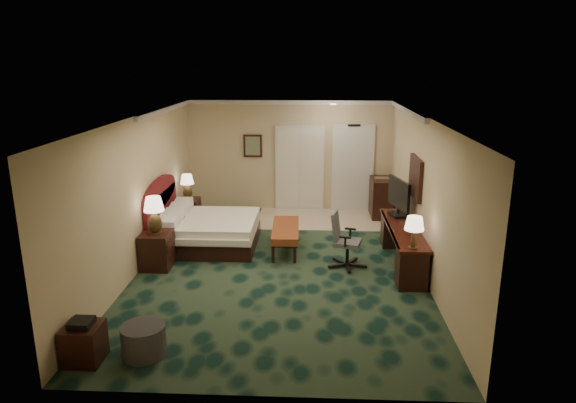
{
  "coord_description": "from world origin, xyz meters",
  "views": [
    {
      "loc": [
        0.56,
        -8.68,
        3.64
      ],
      "look_at": [
        0.11,
        0.6,
        1.06
      ],
      "focal_mm": 32.0,
      "sensor_mm": 36.0,
      "label": 1
    }
  ],
  "objects_px": {
    "lamp_near": "(154,215)",
    "minibar": "(381,198)",
    "side_table": "(84,343)",
    "desk": "(402,246)",
    "nightstand_far": "(189,211)",
    "bed_bench": "(286,239)",
    "lamp_far": "(187,187)",
    "desk_chair": "(348,240)",
    "nightstand_near": "(157,250)",
    "bed": "(210,232)",
    "ottoman": "(144,340)",
    "tv": "(399,198)"
  },
  "relations": [
    {
      "from": "tv",
      "to": "lamp_near",
      "type": "bearing_deg",
      "value": -179.16
    },
    {
      "from": "lamp_near",
      "to": "minibar",
      "type": "distance_m",
      "value": 5.58
    },
    {
      "from": "lamp_near",
      "to": "tv",
      "type": "distance_m",
      "value": 4.58
    },
    {
      "from": "side_table",
      "to": "ottoman",
      "type": "bearing_deg",
      "value": 14.47
    },
    {
      "from": "ottoman",
      "to": "desk_chair",
      "type": "relative_size",
      "value": 0.56
    },
    {
      "from": "lamp_near",
      "to": "nightstand_near",
      "type": "bearing_deg",
      "value": 110.27
    },
    {
      "from": "nightstand_far",
      "to": "side_table",
      "type": "xyz_separation_m",
      "value": [
        0.0,
        -5.59,
        -0.05
      ]
    },
    {
      "from": "ottoman",
      "to": "minibar",
      "type": "height_order",
      "value": "minibar"
    },
    {
      "from": "side_table",
      "to": "desk",
      "type": "bearing_deg",
      "value": 37.09
    },
    {
      "from": "desk",
      "to": "desk_chair",
      "type": "xyz_separation_m",
      "value": [
        -1.0,
        -0.17,
        0.15
      ]
    },
    {
      "from": "lamp_near",
      "to": "bed_bench",
      "type": "xyz_separation_m",
      "value": [
        2.26,
        0.98,
        -0.75
      ]
    },
    {
      "from": "lamp_far",
      "to": "desk",
      "type": "xyz_separation_m",
      "value": [
        4.46,
        -2.2,
        -0.52
      ]
    },
    {
      "from": "nightstand_near",
      "to": "tv",
      "type": "height_order",
      "value": "tv"
    },
    {
      "from": "nightstand_near",
      "to": "desk",
      "type": "relative_size",
      "value": 0.27
    },
    {
      "from": "nightstand_near",
      "to": "desk",
      "type": "height_order",
      "value": "desk"
    },
    {
      "from": "desk_chair",
      "to": "minibar",
      "type": "relative_size",
      "value": 1.1
    },
    {
      "from": "nightstand_near",
      "to": "tv",
      "type": "bearing_deg",
      "value": 13.69
    },
    {
      "from": "desk",
      "to": "minibar",
      "type": "distance_m",
      "value": 2.98
    },
    {
      "from": "tv",
      "to": "desk_chair",
      "type": "height_order",
      "value": "tv"
    },
    {
      "from": "lamp_near",
      "to": "desk",
      "type": "xyz_separation_m",
      "value": [
        4.42,
        0.4,
        -0.64
      ]
    },
    {
      "from": "nightstand_far",
      "to": "desk_chair",
      "type": "relative_size",
      "value": 0.57
    },
    {
      "from": "nightstand_near",
      "to": "tv",
      "type": "distance_m",
      "value": 4.64
    },
    {
      "from": "lamp_far",
      "to": "minibar",
      "type": "height_order",
      "value": "lamp_far"
    },
    {
      "from": "bed",
      "to": "desk",
      "type": "height_order",
      "value": "desk"
    },
    {
      "from": "tv",
      "to": "minibar",
      "type": "height_order",
      "value": "tv"
    },
    {
      "from": "nightstand_far",
      "to": "side_table",
      "type": "distance_m",
      "value": 5.59
    },
    {
      "from": "nightstand_near",
      "to": "side_table",
      "type": "bearing_deg",
      "value": -90.5
    },
    {
      "from": "bed",
      "to": "nightstand_near",
      "type": "height_order",
      "value": "nightstand_near"
    },
    {
      "from": "bed",
      "to": "lamp_near",
      "type": "xyz_separation_m",
      "value": [
        -0.73,
        -1.19,
        0.7
      ]
    },
    {
      "from": "lamp_near",
      "to": "minibar",
      "type": "bearing_deg",
      "value": 37.48
    },
    {
      "from": "nightstand_far",
      "to": "ottoman",
      "type": "bearing_deg",
      "value": -82.67
    },
    {
      "from": "ottoman",
      "to": "desk",
      "type": "distance_m",
      "value": 4.94
    },
    {
      "from": "bed_bench",
      "to": "desk_chair",
      "type": "relative_size",
      "value": 1.44
    },
    {
      "from": "desk_chair",
      "to": "minibar",
      "type": "bearing_deg",
      "value": 86.94
    },
    {
      "from": "bed_bench",
      "to": "ottoman",
      "type": "distance_m",
      "value": 4.11
    },
    {
      "from": "nightstand_far",
      "to": "bed_bench",
      "type": "distance_m",
      "value": 2.82
    },
    {
      "from": "nightstand_near",
      "to": "lamp_far",
      "type": "height_order",
      "value": "lamp_far"
    },
    {
      "from": "nightstand_near",
      "to": "side_table",
      "type": "relative_size",
      "value": 1.35
    },
    {
      "from": "nightstand_near",
      "to": "lamp_far",
      "type": "distance_m",
      "value": 2.61
    },
    {
      "from": "bed",
      "to": "minibar",
      "type": "bearing_deg",
      "value": 30.84
    },
    {
      "from": "minibar",
      "to": "desk",
      "type": "bearing_deg",
      "value": -89.83
    },
    {
      "from": "lamp_far",
      "to": "bed_bench",
      "type": "height_order",
      "value": "lamp_far"
    },
    {
      "from": "nightstand_near",
      "to": "minibar",
      "type": "distance_m",
      "value": 5.55
    },
    {
      "from": "lamp_near",
      "to": "tv",
      "type": "relative_size",
      "value": 0.72
    },
    {
      "from": "bed",
      "to": "desk",
      "type": "bearing_deg",
      "value": -12.02
    },
    {
      "from": "bed_bench",
      "to": "minibar",
      "type": "height_order",
      "value": "minibar"
    },
    {
      "from": "nightstand_far",
      "to": "desk_chair",
      "type": "bearing_deg",
      "value": -34.6
    },
    {
      "from": "side_table",
      "to": "desk_chair",
      "type": "height_order",
      "value": "desk_chair"
    },
    {
      "from": "nightstand_far",
      "to": "bed",
      "type": "bearing_deg",
      "value": -61.53
    },
    {
      "from": "tv",
      "to": "bed_bench",
      "type": "bearing_deg",
      "value": 170.32
    }
  ]
}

